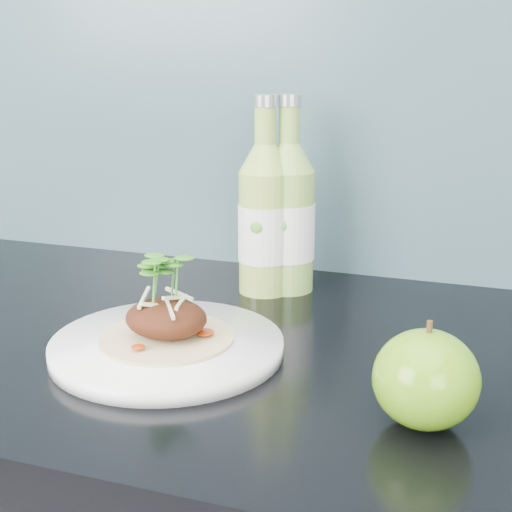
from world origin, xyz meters
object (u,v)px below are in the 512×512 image
object	(u,v)px
green_apple	(426,379)
dinner_plate	(167,346)
cider_bottle_left	(265,220)
cider_bottle_right	(288,218)

from	to	relation	value
green_apple	dinner_plate	bearing A→B (deg)	166.65
green_apple	cider_bottle_left	size ratio (longest dim) A/B	0.46
dinner_plate	cider_bottle_right	distance (m)	0.27
green_apple	cider_bottle_left	world-z (taller)	cider_bottle_left
green_apple	cider_bottle_right	bearing A→B (deg)	124.50
green_apple	cider_bottle_right	xyz separation A→B (m)	(-0.22, 0.32, 0.06)
cider_bottle_right	green_apple	bearing A→B (deg)	-72.21
dinner_plate	cider_bottle_left	world-z (taller)	cider_bottle_left
cider_bottle_left	green_apple	bearing A→B (deg)	-73.77
green_apple	cider_bottle_left	xyz separation A→B (m)	(-0.24, 0.30, 0.06)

